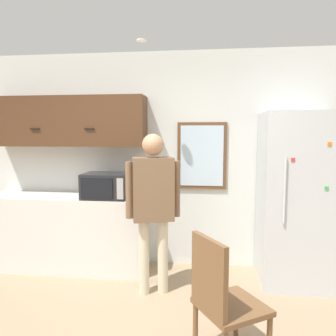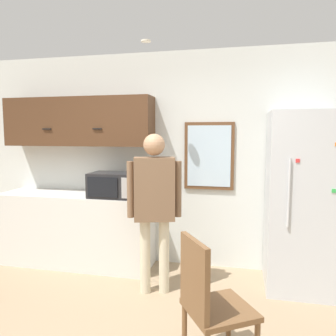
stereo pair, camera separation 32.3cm
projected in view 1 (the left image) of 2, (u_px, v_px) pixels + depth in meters
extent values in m
cube|color=silver|center=(166.00, 160.00, 4.19)|extent=(6.00, 0.06, 2.70)
cube|color=silver|center=(67.00, 232.00, 4.11)|extent=(1.96, 0.59, 0.92)
cube|color=#51331E|center=(68.00, 122.00, 4.09)|extent=(1.96, 0.34, 0.62)
cube|color=black|center=(35.00, 129.00, 3.97)|extent=(0.12, 0.01, 0.01)
cube|color=black|center=(89.00, 129.00, 3.88)|extent=(0.12, 0.01, 0.01)
cube|color=#232326|center=(106.00, 186.00, 3.90)|extent=(0.53, 0.38, 0.30)
cube|color=black|center=(97.00, 188.00, 3.71)|extent=(0.37, 0.01, 0.23)
cube|color=#B2B2B2|center=(120.00, 189.00, 3.68)|extent=(0.07, 0.01, 0.24)
cylinder|color=beige|center=(144.00, 257.00, 3.43)|extent=(0.11, 0.11, 0.79)
cylinder|color=beige|center=(163.00, 256.00, 3.46)|extent=(0.11, 0.11, 0.79)
cube|color=brown|center=(153.00, 189.00, 3.37)|extent=(0.46, 0.33, 0.65)
sphere|color=tan|center=(153.00, 145.00, 3.32)|extent=(0.22, 0.22, 0.22)
cylinder|color=brown|center=(129.00, 190.00, 3.33)|extent=(0.07, 0.07, 0.58)
cylinder|color=brown|center=(177.00, 189.00, 3.41)|extent=(0.07, 0.07, 0.58)
cube|color=silver|center=(297.00, 199.00, 3.65)|extent=(0.79, 0.71, 1.92)
cylinder|color=silver|center=(285.00, 191.00, 3.29)|extent=(0.02, 0.02, 0.67)
cube|color=orange|center=(330.00, 144.00, 3.21)|extent=(0.04, 0.01, 0.04)
cube|color=red|center=(293.00, 160.00, 3.27)|extent=(0.04, 0.01, 0.04)
cube|color=green|center=(327.00, 188.00, 3.26)|extent=(0.04, 0.01, 0.04)
cube|color=brown|center=(232.00, 306.00, 2.41)|extent=(0.61, 0.61, 0.04)
cylinder|color=brown|center=(236.00, 315.00, 2.68)|extent=(0.04, 0.04, 0.40)
cylinder|color=brown|center=(195.00, 327.00, 2.52)|extent=(0.04, 0.04, 0.40)
cube|color=brown|center=(209.00, 275.00, 2.29)|extent=(0.25, 0.37, 0.52)
cube|color=brown|center=(202.00, 156.00, 4.09)|extent=(0.61, 0.04, 0.83)
cube|color=silver|center=(202.00, 156.00, 4.07)|extent=(0.53, 0.01, 0.75)
cylinder|color=white|center=(142.00, 40.00, 3.51)|extent=(0.11, 0.11, 0.01)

